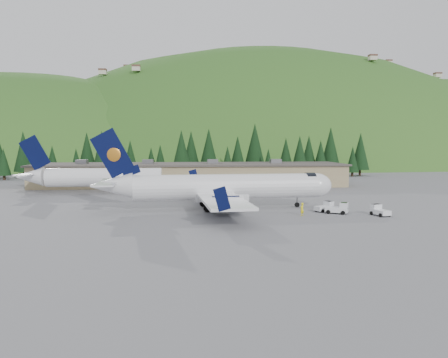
% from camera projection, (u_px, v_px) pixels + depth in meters
% --- Properties ---
extents(ground, '(600.00, 600.00, 0.00)m').
position_uv_depth(ground, '(227.00, 209.00, 65.11)').
color(ground, slate).
extents(airliner, '(36.09, 33.87, 11.97)m').
position_uv_depth(airliner, '(220.00, 188.00, 64.69)').
color(airliner, white).
rests_on(airliner, ground).
extents(second_airliner, '(27.50, 11.00, 10.05)m').
position_uv_depth(second_airliner, '(89.00, 177.00, 84.62)').
color(second_airliner, white).
rests_on(second_airliner, ground).
extents(baggage_tug_a, '(3.05, 2.50, 1.45)m').
position_uv_depth(baggage_tug_a, '(325.00, 207.00, 62.56)').
color(baggage_tug_a, white).
rests_on(baggage_tug_a, ground).
extents(baggage_tug_b, '(3.34, 2.81, 1.59)m').
position_uv_depth(baggage_tug_b, '(339.00, 209.00, 60.57)').
color(baggage_tug_b, white).
rests_on(baggage_tug_b, ground).
extents(baggage_tug_c, '(2.21, 3.01, 1.47)m').
position_uv_depth(baggage_tug_c, '(379.00, 211.00, 59.07)').
color(baggage_tug_c, white).
rests_on(baggage_tug_c, ground).
extents(terminal_building, '(71.00, 17.00, 6.10)m').
position_uv_depth(terminal_building, '(191.00, 174.00, 102.23)').
color(terminal_building, '#977D5C').
rests_on(terminal_building, ground).
extents(ramp_worker, '(0.76, 0.74, 1.76)m').
position_uv_depth(ramp_worker, '(302.00, 209.00, 58.89)').
color(ramp_worker, yellow).
rests_on(ramp_worker, ground).
extents(tree_line, '(111.83, 17.78, 14.50)m').
position_uv_depth(tree_line, '(194.00, 153.00, 125.61)').
color(tree_line, black).
rests_on(tree_line, ground).
extents(hills, '(614.00, 330.00, 300.00)m').
position_uv_depth(hills, '(280.00, 287.00, 282.17)').
color(hills, '#1B4B17').
rests_on(hills, ground).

